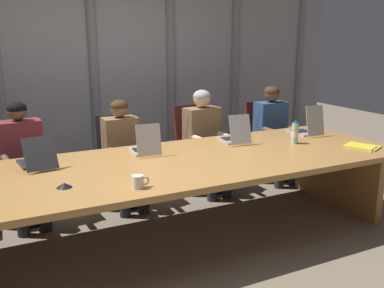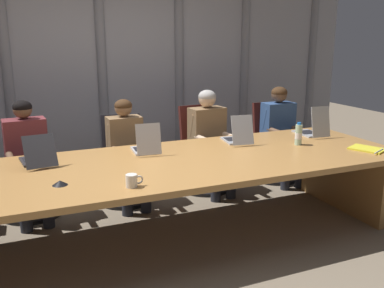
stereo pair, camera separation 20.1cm
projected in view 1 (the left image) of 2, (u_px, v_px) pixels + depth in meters
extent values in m
plane|color=#7F705B|center=(159.00, 242.00, 3.68)|extent=(14.34, 14.34, 0.00)
cube|color=#B77F42|center=(157.00, 167.00, 3.51)|extent=(4.55, 1.38, 0.05)
cube|color=black|center=(158.00, 174.00, 3.52)|extent=(3.87, 0.10, 0.06)
cube|color=olive|center=(335.00, 174.00, 4.46)|extent=(0.08, 1.17, 0.67)
cube|color=#9999A0|center=(94.00, 64.00, 5.16)|extent=(7.17, 0.10, 2.90)
cylinder|color=gray|center=(93.00, 64.00, 5.10)|extent=(0.12, 0.12, 2.84)
cylinder|color=gray|center=(171.00, 62.00, 5.53)|extent=(0.12, 0.12, 2.84)
cylinder|color=gray|center=(235.00, 60.00, 5.96)|extent=(0.12, 0.12, 2.84)
cylinder|color=gray|center=(299.00, 59.00, 6.45)|extent=(0.12, 0.12, 2.84)
cube|color=#2D2D33|center=(35.00, 163.00, 3.50)|extent=(0.28, 0.32, 0.02)
cube|color=black|center=(34.00, 161.00, 3.52)|extent=(0.23, 0.19, 0.00)
cube|color=#2D2D33|center=(40.00, 153.00, 3.29)|extent=(0.26, 0.17, 0.25)
cube|color=black|center=(40.00, 153.00, 3.30)|extent=(0.24, 0.15, 0.22)
cube|color=#BCBCC1|center=(144.00, 151.00, 3.87)|extent=(0.24, 0.31, 0.02)
cube|color=black|center=(143.00, 149.00, 3.89)|extent=(0.20, 0.18, 0.00)
cube|color=#BCBCC1|center=(149.00, 140.00, 3.68)|extent=(0.23, 0.09, 0.28)
cube|color=black|center=(148.00, 139.00, 3.68)|extent=(0.20, 0.07, 0.25)
cube|color=#A8ADB7|center=(232.00, 140.00, 4.30)|extent=(0.26, 0.33, 0.02)
cube|color=black|center=(231.00, 138.00, 4.32)|extent=(0.21, 0.19, 0.00)
cube|color=#A8ADB7|center=(240.00, 129.00, 4.08)|extent=(0.23, 0.12, 0.28)
cube|color=black|center=(240.00, 129.00, 4.09)|extent=(0.20, 0.10, 0.25)
cube|color=#A8ADB7|center=(302.00, 132.00, 4.66)|extent=(0.23, 0.35, 0.02)
cube|color=black|center=(301.00, 131.00, 4.68)|extent=(0.19, 0.20, 0.00)
cube|color=#A8ADB7|center=(315.00, 121.00, 4.43)|extent=(0.22, 0.09, 0.32)
cube|color=black|center=(315.00, 120.00, 4.44)|extent=(0.20, 0.07, 0.28)
cube|color=#511E19|center=(24.00, 177.00, 4.09)|extent=(0.49, 0.49, 0.08)
cube|color=#511E19|center=(20.00, 146.00, 4.22)|extent=(0.43, 0.12, 0.44)
cylinder|color=#262628|center=(26.00, 198.00, 4.15)|extent=(0.05, 0.05, 0.34)
cylinder|color=black|center=(28.00, 216.00, 4.19)|extent=(0.60, 0.60, 0.04)
cube|color=#2D2D38|center=(120.00, 165.00, 4.51)|extent=(0.54, 0.54, 0.08)
cube|color=#2D2D38|center=(116.00, 136.00, 4.64)|extent=(0.44, 0.17, 0.47)
cylinder|color=#262628|center=(121.00, 183.00, 4.56)|extent=(0.05, 0.05, 0.34)
cylinder|color=black|center=(122.00, 200.00, 4.60)|extent=(0.60, 0.60, 0.04)
cube|color=#511E19|center=(200.00, 154.00, 4.92)|extent=(0.53, 0.53, 0.08)
cube|color=#511E19|center=(190.00, 126.00, 5.03)|extent=(0.44, 0.17, 0.52)
cylinder|color=#262628|center=(200.00, 171.00, 4.97)|extent=(0.05, 0.05, 0.34)
cylinder|color=black|center=(200.00, 187.00, 5.02)|extent=(0.60, 0.60, 0.04)
cube|color=#511E19|center=(269.00, 145.00, 5.34)|extent=(0.50, 0.50, 0.08)
cube|color=#511E19|center=(261.00, 120.00, 5.46)|extent=(0.44, 0.14, 0.49)
cylinder|color=#262628|center=(268.00, 161.00, 5.39)|extent=(0.05, 0.05, 0.34)
cylinder|color=black|center=(268.00, 175.00, 5.44)|extent=(0.60, 0.60, 0.04)
cube|color=brown|center=(21.00, 148.00, 4.00)|extent=(0.41, 0.25, 0.53)
sphere|color=brown|center=(17.00, 111.00, 3.91)|extent=(0.18, 0.18, 0.18)
ellipsoid|color=black|center=(17.00, 109.00, 3.91)|extent=(0.18, 0.18, 0.13)
cylinder|color=brown|center=(38.00, 138.00, 4.07)|extent=(0.08, 0.14, 0.27)
cylinder|color=brown|center=(44.00, 155.00, 3.92)|extent=(0.09, 0.30, 0.06)
cylinder|color=brown|center=(1.00, 142.00, 3.90)|extent=(0.08, 0.14, 0.27)
cylinder|color=brown|center=(6.00, 160.00, 3.75)|extent=(0.09, 0.30, 0.06)
cylinder|color=#262833|center=(39.00, 181.00, 3.96)|extent=(0.16, 0.41, 0.13)
cylinder|color=#262833|center=(45.00, 208.00, 3.86)|extent=(0.11, 0.11, 0.44)
cylinder|color=#262833|center=(16.00, 185.00, 3.86)|extent=(0.16, 0.41, 0.13)
cylinder|color=#262833|center=(22.00, 213.00, 3.76)|extent=(0.11, 0.11, 0.44)
cube|color=olive|center=(120.00, 140.00, 4.42)|extent=(0.36, 0.23, 0.48)
sphere|color=#8C6647|center=(119.00, 108.00, 4.34)|extent=(0.18, 0.18, 0.18)
ellipsoid|color=#472D19|center=(119.00, 106.00, 4.34)|extent=(0.19, 0.19, 0.14)
cylinder|color=olive|center=(134.00, 134.00, 4.48)|extent=(0.07, 0.14, 0.27)
cylinder|color=#8C6647|center=(141.00, 149.00, 4.33)|extent=(0.07, 0.30, 0.06)
cylinder|color=olive|center=(106.00, 137.00, 4.35)|extent=(0.07, 0.14, 0.27)
cylinder|color=#8C6647|center=(113.00, 152.00, 4.19)|extent=(0.07, 0.30, 0.06)
cylinder|color=#262833|center=(137.00, 168.00, 4.36)|extent=(0.14, 0.40, 0.13)
cylinder|color=#262833|center=(143.00, 192.00, 4.26)|extent=(0.11, 0.11, 0.44)
cylinder|color=#262833|center=(118.00, 171.00, 4.27)|extent=(0.14, 0.40, 0.13)
cylinder|color=#262833|center=(125.00, 196.00, 4.17)|extent=(0.11, 0.11, 0.44)
cube|color=olive|center=(202.00, 130.00, 4.83)|extent=(0.42, 0.25, 0.52)
sphere|color=beige|center=(202.00, 99.00, 4.74)|extent=(0.20, 0.20, 0.20)
ellipsoid|color=#B2ADA8|center=(202.00, 96.00, 4.74)|extent=(0.20, 0.20, 0.15)
cylinder|color=olive|center=(214.00, 122.00, 4.90)|extent=(0.08, 0.14, 0.27)
cylinder|color=beige|center=(224.00, 136.00, 4.75)|extent=(0.09, 0.30, 0.06)
cylinder|color=olive|center=(189.00, 125.00, 4.73)|extent=(0.08, 0.14, 0.27)
cylinder|color=beige|center=(199.00, 139.00, 4.58)|extent=(0.09, 0.30, 0.06)
cylinder|color=#262833|center=(218.00, 156.00, 4.79)|extent=(0.16, 0.41, 0.13)
cylinder|color=#262833|center=(227.00, 178.00, 4.69)|extent=(0.11, 0.11, 0.44)
cylinder|color=#262833|center=(204.00, 159.00, 4.69)|extent=(0.16, 0.41, 0.13)
cylinder|color=#262833|center=(212.00, 181.00, 4.59)|extent=(0.11, 0.11, 0.44)
cube|color=#335184|center=(270.00, 123.00, 5.24)|extent=(0.39, 0.23, 0.52)
sphere|color=brown|center=(272.00, 94.00, 5.15)|extent=(0.19, 0.19, 0.19)
ellipsoid|color=#472D19|center=(272.00, 92.00, 5.15)|extent=(0.20, 0.20, 0.14)
cylinder|color=#335184|center=(281.00, 116.00, 5.29)|extent=(0.07, 0.14, 0.27)
cylinder|color=brown|center=(291.00, 128.00, 5.13)|extent=(0.07, 0.30, 0.06)
cylinder|color=#335184|center=(260.00, 118.00, 5.16)|extent=(0.07, 0.14, 0.27)
cylinder|color=brown|center=(269.00, 131.00, 5.00)|extent=(0.07, 0.30, 0.06)
cylinder|color=#262833|center=(285.00, 148.00, 5.18)|extent=(0.14, 0.40, 0.13)
cylinder|color=#262833|center=(293.00, 168.00, 5.07)|extent=(0.11, 0.11, 0.44)
cylinder|color=#262833|center=(272.00, 149.00, 5.10)|extent=(0.14, 0.40, 0.13)
cylinder|color=#262833|center=(280.00, 170.00, 4.99)|extent=(0.11, 0.11, 0.44)
cylinder|color=#ADD1B2|center=(295.00, 133.00, 4.17)|extent=(0.07, 0.07, 0.20)
cylinder|color=white|center=(295.00, 134.00, 4.17)|extent=(0.07, 0.07, 0.06)
cylinder|color=blue|center=(296.00, 122.00, 4.14)|extent=(0.04, 0.04, 0.02)
cylinder|color=white|center=(138.00, 182.00, 2.92)|extent=(0.08, 0.08, 0.09)
torus|color=white|center=(145.00, 181.00, 2.94)|extent=(0.07, 0.01, 0.07)
cone|color=black|center=(64.00, 185.00, 2.94)|extent=(0.11, 0.11, 0.03)
cube|color=yellow|center=(362.00, 146.00, 4.03)|extent=(0.33, 0.36, 0.02)
cylinder|color=silver|center=(374.00, 149.00, 3.91)|extent=(0.19, 0.10, 0.01)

